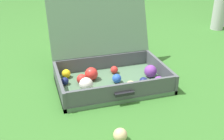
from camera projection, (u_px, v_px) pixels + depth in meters
name	position (u px, v px, depth m)	size (l,w,h in m)	color
ground_plane	(101.00, 88.00, 1.73)	(16.00, 16.00, 0.00)	#336B28
open_suitcase	(108.00, 63.00, 1.77)	(0.66, 0.61, 0.53)	#4C7051
stray_ball_on_grass	(120.00, 135.00, 1.27)	(0.06, 0.06, 0.06)	#D1B784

